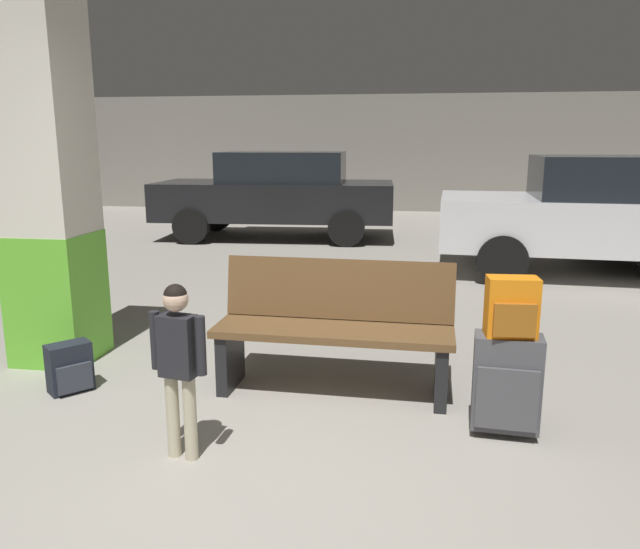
{
  "coord_description": "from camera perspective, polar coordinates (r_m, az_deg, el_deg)",
  "views": [
    {
      "loc": [
        0.75,
        -2.48,
        1.68
      ],
      "look_at": [
        0.17,
        1.3,
        0.85
      ],
      "focal_mm": 34.38,
      "sensor_mm": 36.0,
      "label": 1
    }
  ],
  "objects": [
    {
      "name": "backpack_bright",
      "position": [
        3.6,
        17.42,
        -2.97
      ],
      "size": [
        0.29,
        0.2,
        0.34
      ],
      "color": "orange",
      "rests_on": "suitcase"
    },
    {
      "name": "parked_car_far",
      "position": [
        10.9,
        -3.97,
        7.62
      ],
      "size": [
        4.19,
        1.98,
        1.51
      ],
      "color": "black",
      "rests_on": "ground_plane"
    },
    {
      "name": "backpack_dark_floor",
      "position": [
        4.57,
        -22.25,
        -8.06
      ],
      "size": [
        0.31,
        0.32,
        0.34
      ],
      "color": "#1E232D",
      "rests_on": "ground_plane"
    },
    {
      "name": "structural_pillar",
      "position": [
        5.05,
        -24.15,
        8.79
      ],
      "size": [
        0.57,
        0.57,
        2.96
      ],
      "color": "#66C633",
      "rests_on": "ground_plane"
    },
    {
      "name": "suitcase",
      "position": [
        3.74,
        16.96,
        -9.64
      ],
      "size": [
        0.39,
        0.26,
        0.6
      ],
      "color": "#4C4C51",
      "rests_on": "ground_plane"
    },
    {
      "name": "ground_plane",
      "position": [
        6.75,
        2.01,
        -2.61
      ],
      "size": [
        18.0,
        18.0,
        0.1
      ],
      "primitive_type": "cube",
      "color": "gray"
    },
    {
      "name": "child",
      "position": [
        3.32,
        -13.06,
        -7.13
      ],
      "size": [
        0.32,
        0.22,
        0.97
      ],
      "color": "beige",
      "rests_on": "ground_plane"
    },
    {
      "name": "bench",
      "position": [
        4.17,
        1.35,
        -5.02
      ],
      "size": [
        1.61,
        0.57,
        0.89
      ],
      "color": "brown",
      "rests_on": "ground_plane"
    },
    {
      "name": "parked_car_near",
      "position": [
        8.56,
        25.4,
        5.21
      ],
      "size": [
        4.19,
        1.98,
        1.51
      ],
      "color": "silver",
      "rests_on": "ground_plane"
    },
    {
      "name": "garage_back_wall",
      "position": [
        15.36,
        6.0,
        11.14
      ],
      "size": [
        18.0,
        0.12,
        2.8
      ],
      "primitive_type": "cube",
      "color": "gray",
      "rests_on": "ground_plane"
    }
  ]
}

